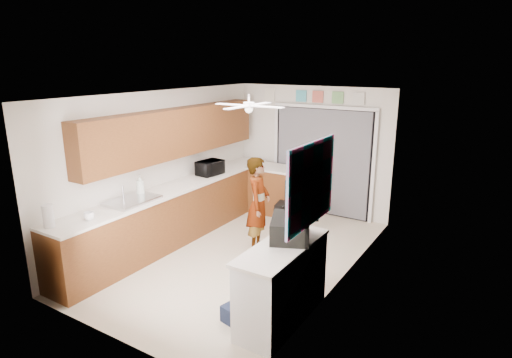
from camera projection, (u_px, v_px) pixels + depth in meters
The scene contains 39 objects.
floor at pixel (243, 255), 6.75m from camera, with size 5.00×5.00×0.00m, color beige.
ceiling at pixel (241, 94), 6.08m from camera, with size 5.00×5.00×0.00m, color white.
wall_back at pixel (312, 150), 8.47m from camera, with size 3.20×3.20×0.00m, color silver.
wall_front at pixel (107, 234), 4.37m from camera, with size 3.20×3.20×0.00m, color silver.
wall_left at pixel (163, 165), 7.23m from camera, with size 5.00×5.00×0.00m, color silver.
wall_right at pixel (344, 196), 5.61m from camera, with size 5.00×5.00×0.00m, color silver.
left_base_cabinets at pixel (179, 213), 7.29m from camera, with size 0.60×4.80×0.90m, color brown.
left_countertop at pixel (178, 187), 7.16m from camera, with size 0.62×4.80×0.04m, color white.
upper_cabinets at pixel (177, 132), 7.16m from camera, with size 0.32×4.00×0.80m, color brown.
sink_basin at pixel (132, 201), 6.33m from camera, with size 0.50×0.76×0.06m, color silver.
faucet at pixel (123, 193), 6.40m from camera, with size 0.03×0.03×0.22m, color silver.
peninsula_base at pixel (277, 191), 8.52m from camera, with size 1.00×0.60×0.90m, color brown.
peninsula_top at pixel (277, 168), 8.40m from camera, with size 1.04×0.64×0.04m, color white.
back_opening_recess at pixel (322, 162), 8.37m from camera, with size 2.00×0.06×2.10m, color black.
curtain_panel at pixel (322, 162), 8.34m from camera, with size 1.90×0.03×2.05m, color slate.
door_trim_left at pixel (276, 156), 8.86m from camera, with size 0.06×0.04×2.10m, color white.
door_trim_right at pixel (373, 169), 7.83m from camera, with size 0.06×0.04×2.10m, color white.
door_trim_head at pixel (324, 107), 8.06m from camera, with size 2.10×0.04×0.06m, color white.
header_frame_1 at pixel (301, 96), 8.29m from camera, with size 0.22×0.02×0.22m, color #47AFBF.
header_frame_2 at pixel (318, 97), 8.11m from camera, with size 0.22×0.02×0.22m, color #C75A4A.
header_frame_3 at pixel (338, 98), 7.91m from camera, with size 0.22×0.02×0.22m, color #69A65F.
header_frame_4 at pixel (359, 99), 7.71m from camera, with size 0.22×0.02×0.22m, color beige.
route66_sign at pixel (270, 95), 8.64m from camera, with size 0.22×0.02×0.26m, color silver.
right_counter_base at pixel (282, 284), 4.96m from camera, with size 0.50×1.40×0.90m, color white.
right_counter_top at pixel (282, 247), 4.84m from camera, with size 0.54×1.44×0.04m, color white.
abstract_painting at pixel (311, 184), 4.69m from camera, with size 0.03×1.15×0.95m, color #E956A7.
ceiling_fan at pixel (249, 106), 6.30m from camera, with size 1.14×1.14×0.24m, color white.
microwave at pixel (210, 168), 7.81m from camera, with size 0.47×0.32×0.26m, color black.
soap_bottle at pixel (140, 185), 6.57m from camera, with size 0.13×0.13×0.34m, color silver.
cup at pixel (89, 216), 5.60m from camera, with size 0.14×0.14×0.11m, color white.
paper_towel_roll at pixel (48, 216), 5.33m from camera, with size 0.14×0.14×0.29m, color white.
suitcase at pixel (291, 228), 5.01m from camera, with size 0.44×0.59×0.25m, color black.
suitcase_rim at pixel (290, 237), 5.03m from camera, with size 0.44×0.58×0.02m, color yellow.
suitcase_lid at pixel (302, 201), 5.18m from camera, with size 0.42×0.03×0.50m, color black.
cardboard_box at pixel (259, 300), 5.27m from camera, with size 0.35×0.26×0.22m, color gold.
navy_crate at pixel (238, 314), 4.99m from camera, with size 0.33×0.27×0.20m, color black.
cabinet_door_panel at pixel (299, 223), 7.32m from camera, with size 0.37×0.03×0.55m, color brown.
man at pixel (258, 204), 6.77m from camera, with size 0.56×0.37×1.53m, color white.
dog at pixel (281, 211), 8.04m from camera, with size 0.25×0.58×0.45m, color black.
Camera 1 is at (3.43, -5.15, 2.95)m, focal length 30.00 mm.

